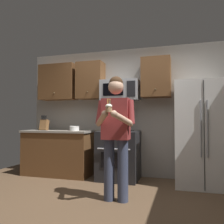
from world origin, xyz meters
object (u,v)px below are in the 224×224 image
at_px(microwave, 120,90).
at_px(knife_block, 44,125).
at_px(cupcake, 109,108).
at_px(person, 116,130).
at_px(refrigerator, 202,134).
at_px(bowl_large_white, 74,128).
at_px(oven_range, 119,155).

distance_m(microwave, knife_block, 1.76).
distance_m(microwave, cupcake, 1.69).
bearing_deg(microwave, person, -78.37).
distance_m(knife_block, cupcake, 2.40).
bearing_deg(person, refrigerator, 42.43).
xyz_separation_m(microwave, bowl_large_white, (-0.93, -0.13, -0.75)).
height_order(refrigerator, cupcake, refrigerator).
xyz_separation_m(oven_range, bowl_large_white, (-0.93, -0.01, 0.51)).
bearing_deg(bowl_large_white, microwave, 8.01).
bearing_deg(person, oven_range, 102.79).
bearing_deg(knife_block, microwave, 5.28).
xyz_separation_m(knife_block, bowl_large_white, (0.69, 0.02, -0.07)).
distance_m(microwave, refrigerator, 1.72).
xyz_separation_m(knife_block, person, (1.88, -1.14, -0.04)).
bearing_deg(microwave, oven_range, -90.02).
bearing_deg(oven_range, cupcake, -79.96).
relative_size(microwave, person, 0.42).
distance_m(oven_range, person, 1.31).
bearing_deg(refrigerator, cupcake, -130.27).
xyz_separation_m(oven_range, cupcake, (0.27, -1.50, 0.83)).
xyz_separation_m(microwave, refrigerator, (1.50, -0.16, -0.82)).
bearing_deg(person, microwave, 101.63).
relative_size(oven_range, person, 0.53).
distance_m(oven_range, bowl_large_white, 1.06).
height_order(microwave, bowl_large_white, microwave).
height_order(oven_range, microwave, microwave).
bearing_deg(bowl_large_white, person, -44.17).
relative_size(refrigerator, cupcake, 10.35).
distance_m(oven_range, microwave, 1.26).
distance_m(oven_range, cupcake, 1.73).
relative_size(microwave, knife_block, 2.31).
bearing_deg(refrigerator, microwave, 173.97).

